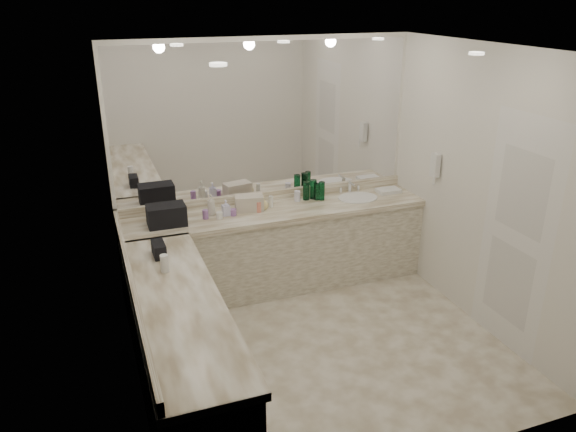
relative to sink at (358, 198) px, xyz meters
name	(u,v)px	position (x,y,z in m)	size (l,w,h in m)	color
floor	(320,345)	(-0.95, -1.20, -0.90)	(3.20, 3.20, 0.00)	beige
ceiling	(327,49)	(-0.95, -1.20, 1.71)	(3.20, 3.20, 0.00)	white
wall_back	(266,164)	(-0.95, 0.30, 0.41)	(3.20, 0.02, 2.60)	silver
wall_left	(124,240)	(-2.55, -1.20, 0.41)	(0.02, 3.00, 2.60)	silver
wall_right	(483,191)	(0.65, -1.20, 0.41)	(0.02, 3.00, 2.60)	silver
vanity_back_base	(276,251)	(-0.95, 0.00, -0.48)	(3.20, 0.60, 0.84)	silver
vanity_back_top	(276,212)	(-0.95, -0.01, -0.03)	(3.20, 0.64, 0.06)	#EEE5CD
vanity_left_base	(180,355)	(-2.25, -1.50, -0.48)	(0.60, 2.40, 0.84)	silver
vanity_left_top	(177,304)	(-2.24, -1.50, -0.03)	(0.64, 2.42, 0.06)	#EEE5CD
backsplash_back	(267,196)	(-0.95, 0.28, 0.05)	(3.20, 0.04, 0.10)	#EEE5CD
backsplash_left	(131,282)	(-2.53, -1.20, 0.05)	(0.04, 3.00, 0.10)	#EEE5CD
mirror_back	(266,120)	(-0.95, 0.29, 0.88)	(3.12, 0.01, 1.55)	white
mirror_left	(118,179)	(-2.54, -1.20, 0.88)	(0.01, 2.92, 1.55)	white
sink	(358,198)	(0.00, 0.00, 0.00)	(0.44, 0.44, 0.03)	white
faucet	(350,186)	(0.00, 0.21, 0.07)	(0.24, 0.16, 0.14)	silver
wall_phone	(435,165)	(0.61, -0.50, 0.46)	(0.06, 0.10, 0.24)	white
door	(516,236)	(0.64, -1.70, 0.16)	(0.02, 0.82, 2.10)	white
black_toiletry_bag	(166,215)	(-2.08, -0.04, 0.11)	(0.37, 0.23, 0.21)	black
black_bag_spill	(159,249)	(-2.25, -0.70, 0.07)	(0.10, 0.22, 0.12)	black
cream_cosmetic_case	(249,203)	(-1.22, 0.07, 0.09)	(0.29, 0.18, 0.16)	beige
hand_towel	(388,191)	(0.41, 0.05, 0.03)	(0.25, 0.17, 0.04)	white
lotion_left	(164,263)	(-2.25, -1.02, 0.08)	(0.07, 0.07, 0.15)	white
soap_bottle_a	(211,205)	(-1.61, 0.07, 0.11)	(0.08, 0.08, 0.22)	silver
soap_bottle_b	(226,208)	(-1.48, 0.00, 0.09)	(0.07, 0.08, 0.16)	silver
soap_bottle_c	(263,203)	(-1.08, 0.03, 0.08)	(0.11, 0.11, 0.15)	#EBD688
green_bottle_0	(313,189)	(-0.46, 0.16, 0.11)	(0.07, 0.07, 0.21)	#0C5329
green_bottle_1	(322,191)	(-0.39, 0.09, 0.11)	(0.07, 0.07, 0.20)	#0C5329
green_bottle_2	(317,191)	(-0.44, 0.12, 0.10)	(0.07, 0.07, 0.18)	#0C5329
green_bottle_3	(306,191)	(-0.55, 0.15, 0.11)	(0.07, 0.07, 0.20)	#0C5329
amenity_bottle_0	(205,214)	(-1.69, -0.01, 0.05)	(0.06, 0.06, 0.09)	#9966B2
amenity_bottle_1	(271,202)	(-0.98, 0.07, 0.07)	(0.05, 0.05, 0.12)	white
amenity_bottle_2	(219,215)	(-1.56, -0.05, 0.04)	(0.06, 0.06, 0.07)	white
amenity_bottle_3	(259,207)	(-1.14, -0.02, 0.06)	(0.06, 0.06, 0.11)	#E57F66
amenity_bottle_4	(297,196)	(-0.66, 0.14, 0.06)	(0.06, 0.06, 0.11)	silver
amenity_bottle_5	(258,206)	(-1.14, 0.00, 0.06)	(0.05, 0.05, 0.11)	#E0B28C
amenity_bottle_6	(233,212)	(-1.41, -0.02, 0.04)	(0.06, 0.06, 0.07)	#9966B2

